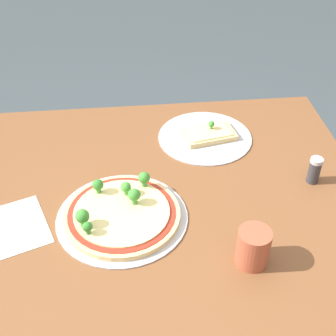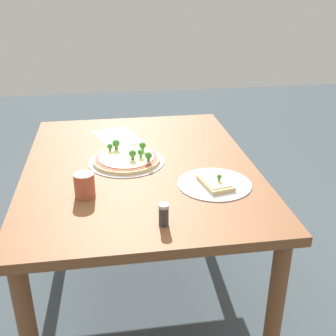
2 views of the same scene
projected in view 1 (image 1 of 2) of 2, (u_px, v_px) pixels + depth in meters
name	position (u px, v px, depth m)	size (l,w,h in m)	color
dining_table	(134.00, 227.00, 1.25)	(1.25, 0.95, 0.73)	brown
pizza_tray_whole	(121.00, 213.00, 1.15)	(0.32, 0.32, 0.07)	#B7B7BC
pizza_tray_slice	(207.00, 136.00, 1.42)	(0.28, 0.28, 0.05)	#B7B7BC
drinking_cup	(253.00, 247.00, 1.02)	(0.07, 0.07, 0.09)	#AD5138
condiment_shaker	(315.00, 170.00, 1.24)	(0.03, 0.03, 0.08)	#333338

